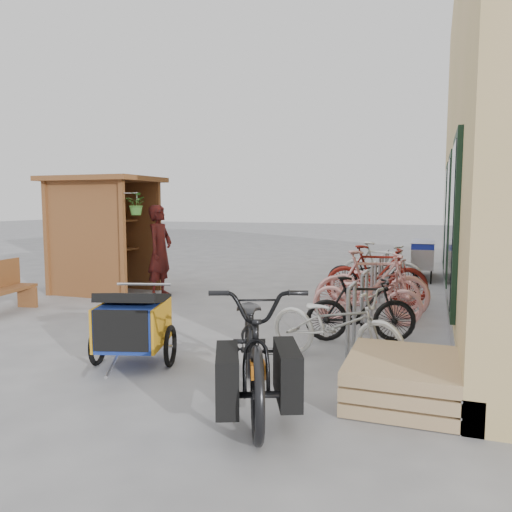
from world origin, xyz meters
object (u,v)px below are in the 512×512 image
(pallet_stack, at_px, (402,379))
(bike_7, at_px, (381,268))
(bike_2, at_px, (367,296))
(shopping_carts, at_px, (423,256))
(child_trailer, at_px, (133,322))
(bike_0, at_px, (335,324))
(bike_1, at_px, (361,309))
(kiosk, at_px, (100,218))
(bike_5, at_px, (376,275))
(cargo_bike, at_px, (255,343))
(bike_3, at_px, (373,285))
(person_kiosk, at_px, (160,251))
(bike_6, at_px, (373,273))
(bike_4, at_px, (373,283))

(pallet_stack, height_order, bike_7, bike_7)
(bike_2, bearing_deg, shopping_carts, -9.65)
(child_trailer, bearing_deg, bike_7, 52.78)
(bike_0, distance_m, bike_1, 0.98)
(kiosk, relative_size, bike_5, 1.36)
(cargo_bike, bearing_deg, bike_3, 58.06)
(pallet_stack, bearing_deg, child_trailer, 178.78)
(shopping_carts, relative_size, bike_1, 1.44)
(bike_7, bearing_deg, bike_1, -163.30)
(kiosk, xyz_separation_m, bike_7, (5.49, 1.91, -1.02))
(kiosk, bearing_deg, shopping_carts, 35.38)
(bike_0, xyz_separation_m, bike_7, (0.04, 4.82, 0.08))
(bike_5, height_order, bike_7, bike_5)
(pallet_stack, height_order, shopping_carts, shopping_carts)
(child_trailer, relative_size, bike_7, 0.89)
(bike_1, bearing_deg, person_kiosk, 47.95)
(kiosk, relative_size, cargo_bike, 1.05)
(shopping_carts, distance_m, bike_7, 2.67)
(pallet_stack, xyz_separation_m, bike_7, (-0.78, 5.78, 0.32))
(pallet_stack, height_order, bike_0, bike_0)
(bike_1, distance_m, bike_5, 2.56)
(bike_0, bearing_deg, bike_3, 12.87)
(pallet_stack, bearing_deg, bike_7, 97.71)
(bike_1, xyz_separation_m, bike_3, (-0.01, 1.39, 0.11))
(bike_3, bearing_deg, bike_6, -10.80)
(bike_2, bearing_deg, bike_5, -1.37)
(bike_1, height_order, bike_3, bike_3)
(shopping_carts, relative_size, bike_2, 1.27)
(bike_3, bearing_deg, bike_2, 154.22)
(bike_4, relative_size, bike_6, 0.95)
(person_kiosk, height_order, bike_5, person_kiosk)
(kiosk, distance_m, bike_6, 5.68)
(bike_2, bearing_deg, bike_0, 174.81)
(kiosk, xyz_separation_m, bike_3, (5.61, -0.56, -1.00))
(person_kiosk, bearing_deg, bike_1, -115.70)
(pallet_stack, relative_size, child_trailer, 0.76)
(bike_2, height_order, bike_4, bike_4)
(cargo_bike, bearing_deg, bike_2, 58.02)
(kiosk, xyz_separation_m, bike_0, (5.45, -2.92, -1.10))
(kiosk, xyz_separation_m, shopping_carts, (6.28, 4.46, -0.99))
(shopping_carts, xyz_separation_m, bike_4, (-0.74, -4.17, -0.11))
(child_trailer, relative_size, bike_4, 0.92)
(kiosk, distance_m, bike_7, 5.90)
(cargo_bike, bearing_deg, bike_5, 60.85)
(kiosk, bearing_deg, bike_7, 19.12)
(bike_1, bearing_deg, bike_2, -13.76)
(kiosk, height_order, bike_3, kiosk)
(pallet_stack, distance_m, cargo_bike, 1.44)
(shopping_carts, relative_size, child_trailer, 1.35)
(child_trailer, height_order, bike_7, bike_7)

